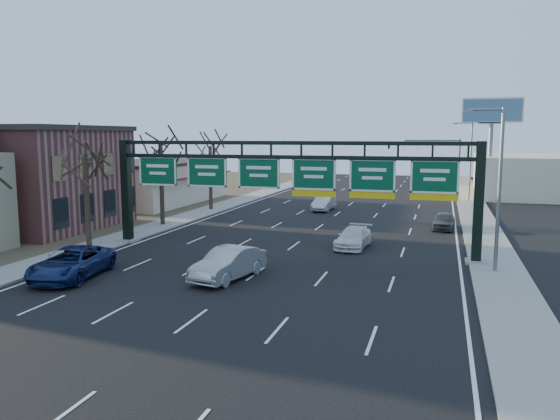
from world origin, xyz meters
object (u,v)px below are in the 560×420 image
(car_white_wagon, at_px, (354,238))
(car_silver_sedan, at_px, (228,264))
(sign_gantry, at_px, (288,181))
(car_blue_suv, at_px, (72,263))

(car_white_wagon, bearing_deg, car_silver_sedan, -112.40)
(sign_gantry, height_order, car_blue_suv, sign_gantry)
(car_blue_suv, bearing_deg, car_silver_sedan, 6.79)
(car_blue_suv, distance_m, car_silver_sedan, 8.36)
(sign_gantry, distance_m, car_white_wagon, 6.10)
(sign_gantry, relative_size, car_white_wagon, 5.26)
(car_silver_sedan, distance_m, car_white_wagon, 11.22)
(car_silver_sedan, bearing_deg, sign_gantry, 93.30)
(sign_gantry, relative_size, car_blue_suv, 4.25)
(car_blue_suv, bearing_deg, car_white_wagon, 34.70)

